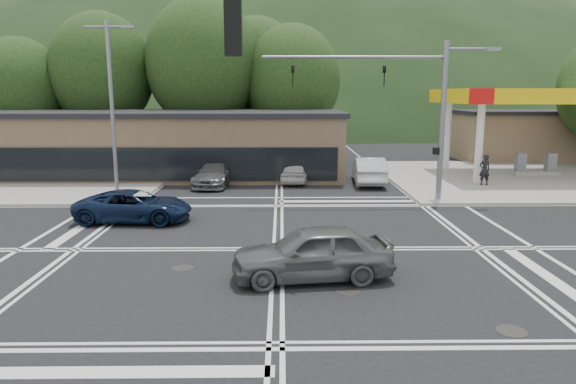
{
  "coord_description": "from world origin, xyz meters",
  "views": [
    {
      "loc": [
        0.14,
        -17.56,
        5.44
      ],
      "look_at": [
        0.41,
        3.51,
        1.4
      ],
      "focal_mm": 32.0,
      "sensor_mm": 36.0,
      "label": 1
    }
  ],
  "objects_px": {
    "car_grey_center": "(312,253)",
    "car_queue_b": "(295,171)",
    "car_blue_west": "(134,206)",
    "car_northbound": "(215,174)",
    "pedestrian": "(485,170)",
    "car_queue_a": "(369,170)"
  },
  "relations": [
    {
      "from": "car_grey_center",
      "to": "car_queue_b",
      "type": "xyz_separation_m",
      "value": [
        -0.04,
        16.98,
        -0.12
      ]
    },
    {
      "from": "car_blue_west",
      "to": "car_grey_center",
      "type": "distance_m",
      "value": 10.17
    },
    {
      "from": "car_northbound",
      "to": "pedestrian",
      "type": "bearing_deg",
      "value": 3.01
    },
    {
      "from": "pedestrian",
      "to": "car_grey_center",
      "type": "bearing_deg",
      "value": 48.9
    },
    {
      "from": "car_grey_center",
      "to": "car_northbound",
      "type": "bearing_deg",
      "value": -169.92
    },
    {
      "from": "car_blue_west",
      "to": "car_northbound",
      "type": "bearing_deg",
      "value": -12.78
    },
    {
      "from": "car_queue_b",
      "to": "car_grey_center",
      "type": "bearing_deg",
      "value": 96.98
    },
    {
      "from": "car_blue_west",
      "to": "car_queue_a",
      "type": "xyz_separation_m",
      "value": [
        11.73,
        9.38,
        0.15
      ]
    },
    {
      "from": "car_queue_a",
      "to": "car_queue_b",
      "type": "distance_m",
      "value": 4.53
    },
    {
      "from": "car_blue_west",
      "to": "car_queue_b",
      "type": "relative_size",
      "value": 1.21
    },
    {
      "from": "car_queue_a",
      "to": "car_northbound",
      "type": "relative_size",
      "value": 1.04
    },
    {
      "from": "car_northbound",
      "to": "pedestrian",
      "type": "relative_size",
      "value": 2.67
    },
    {
      "from": "car_blue_west",
      "to": "car_queue_b",
      "type": "xyz_separation_m",
      "value": [
        7.23,
        9.88,
        0.01
      ]
    },
    {
      "from": "car_queue_a",
      "to": "pedestrian",
      "type": "xyz_separation_m",
      "value": [
        6.57,
        -1.4,
        0.23
      ]
    },
    {
      "from": "car_grey_center",
      "to": "car_queue_b",
      "type": "relative_size",
      "value": 1.18
    },
    {
      "from": "car_blue_west",
      "to": "car_northbound",
      "type": "xyz_separation_m",
      "value": [
        2.36,
        8.82,
        0.02
      ]
    },
    {
      "from": "car_blue_west",
      "to": "pedestrian",
      "type": "distance_m",
      "value": 19.97
    },
    {
      "from": "car_grey_center",
      "to": "car_queue_a",
      "type": "bearing_deg",
      "value": 157.77
    },
    {
      "from": "car_northbound",
      "to": "pedestrian",
      "type": "distance_m",
      "value": 15.98
    },
    {
      "from": "car_grey_center",
      "to": "car_northbound",
      "type": "xyz_separation_m",
      "value": [
        -4.92,
        15.92,
        -0.11
      ]
    },
    {
      "from": "car_northbound",
      "to": "car_grey_center",
      "type": "bearing_deg",
      "value": -66.81
    },
    {
      "from": "car_queue_b",
      "to": "pedestrian",
      "type": "xyz_separation_m",
      "value": [
        11.07,
        -1.9,
        0.36
      ]
    }
  ]
}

